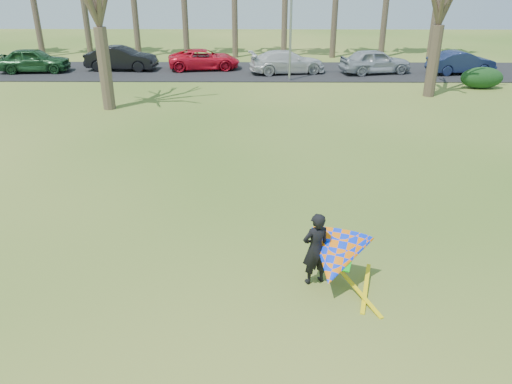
{
  "coord_description": "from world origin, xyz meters",
  "views": [
    {
      "loc": [
        0.13,
        -11.14,
        7.17
      ],
      "look_at": [
        0.0,
        2.0,
        1.1
      ],
      "focal_mm": 35.0,
      "sensor_mm": 36.0,
      "label": 1
    }
  ],
  "objects_px": {
    "car_4": "(375,61)",
    "car_5": "(461,62)",
    "car_3": "(287,62)",
    "car_1": "(121,58)",
    "kite_flyer": "(333,257)",
    "streetlight": "(294,10)",
    "car_0": "(34,60)",
    "car_2": "(204,59)"
  },
  "relations": [
    {
      "from": "car_2",
      "to": "car_5",
      "type": "xyz_separation_m",
      "value": [
        18.07,
        -1.32,
        0.05
      ]
    },
    {
      "from": "car_4",
      "to": "car_5",
      "type": "xyz_separation_m",
      "value": [
        5.97,
        -0.02,
        -0.07
      ]
    },
    {
      "from": "streetlight",
      "to": "car_1",
      "type": "bearing_deg",
      "value": 164.79
    },
    {
      "from": "streetlight",
      "to": "kite_flyer",
      "type": "bearing_deg",
      "value": -90.79
    },
    {
      "from": "car_0",
      "to": "car_1",
      "type": "relative_size",
      "value": 0.97
    },
    {
      "from": "car_3",
      "to": "car_4",
      "type": "distance_m",
      "value": 6.13
    },
    {
      "from": "car_1",
      "to": "car_5",
      "type": "distance_m",
      "value": 24.01
    },
    {
      "from": "car_1",
      "to": "car_3",
      "type": "xyz_separation_m",
      "value": [
        11.88,
        -0.93,
        -0.06
      ]
    },
    {
      "from": "car_1",
      "to": "kite_flyer",
      "type": "distance_m",
      "value": 28.88
    },
    {
      "from": "car_3",
      "to": "kite_flyer",
      "type": "height_order",
      "value": "kite_flyer"
    },
    {
      "from": "car_2",
      "to": "car_4",
      "type": "distance_m",
      "value": 12.16
    },
    {
      "from": "car_5",
      "to": "kite_flyer",
      "type": "relative_size",
      "value": 1.93
    },
    {
      "from": "car_0",
      "to": "car_5",
      "type": "xyz_separation_m",
      "value": [
        29.97,
        -0.2,
        -0.07
      ]
    },
    {
      "from": "car_0",
      "to": "car_1",
      "type": "bearing_deg",
      "value": -87.09
    },
    {
      "from": "car_3",
      "to": "car_4",
      "type": "xyz_separation_m",
      "value": [
        6.13,
        -0.05,
        0.07
      ]
    },
    {
      "from": "car_3",
      "to": "car_2",
      "type": "bearing_deg",
      "value": 67.71
    },
    {
      "from": "car_0",
      "to": "streetlight",
      "type": "bearing_deg",
      "value": -102.56
    },
    {
      "from": "streetlight",
      "to": "kite_flyer",
      "type": "xyz_separation_m",
      "value": [
        -0.32,
        -23.1,
        -3.6
      ]
    },
    {
      "from": "car_4",
      "to": "car_3",
      "type": "bearing_deg",
      "value": 76.97
    },
    {
      "from": "car_1",
      "to": "car_2",
      "type": "relative_size",
      "value": 0.98
    },
    {
      "from": "car_1",
      "to": "streetlight",
      "type": "bearing_deg",
      "value": -102.01
    },
    {
      "from": "car_4",
      "to": "car_5",
      "type": "relative_size",
      "value": 1.06
    },
    {
      "from": "car_3",
      "to": "kite_flyer",
      "type": "xyz_separation_m",
      "value": [
        -0.12,
        -25.45,
        0.04
      ]
    },
    {
      "from": "car_3",
      "to": "car_0",
      "type": "bearing_deg",
      "value": 79.2
    },
    {
      "from": "car_3",
      "to": "kite_flyer",
      "type": "relative_size",
      "value": 2.21
    },
    {
      "from": "car_1",
      "to": "kite_flyer",
      "type": "relative_size",
      "value": 2.09
    },
    {
      "from": "streetlight",
      "to": "car_4",
      "type": "distance_m",
      "value": 7.3
    },
    {
      "from": "car_1",
      "to": "car_4",
      "type": "xyz_separation_m",
      "value": [
        18.02,
        -0.98,
        0.01
      ]
    },
    {
      "from": "car_0",
      "to": "car_5",
      "type": "distance_m",
      "value": 29.98
    },
    {
      "from": "streetlight",
      "to": "car_0",
      "type": "bearing_deg",
      "value": 172.18
    },
    {
      "from": "streetlight",
      "to": "car_5",
      "type": "distance_m",
      "value": 12.66
    },
    {
      "from": "streetlight",
      "to": "car_0",
      "type": "height_order",
      "value": "streetlight"
    },
    {
      "from": "car_4",
      "to": "car_5",
      "type": "distance_m",
      "value": 5.97
    },
    {
      "from": "streetlight",
      "to": "car_1",
      "type": "xyz_separation_m",
      "value": [
        -12.08,
        3.28,
        -3.58
      ]
    },
    {
      "from": "streetlight",
      "to": "car_4",
      "type": "bearing_deg",
      "value": 21.2
    },
    {
      "from": "car_4",
      "to": "kite_flyer",
      "type": "relative_size",
      "value": 2.04
    },
    {
      "from": "car_1",
      "to": "car_3",
      "type": "height_order",
      "value": "car_1"
    },
    {
      "from": "car_0",
      "to": "car_4",
      "type": "bearing_deg",
      "value": -95.16
    },
    {
      "from": "car_3",
      "to": "car_4",
      "type": "bearing_deg",
      "value": -100.87
    },
    {
      "from": "car_2",
      "to": "kite_flyer",
      "type": "height_order",
      "value": "kite_flyer"
    },
    {
      "from": "car_2",
      "to": "car_4",
      "type": "bearing_deg",
      "value": -103.97
    },
    {
      "from": "car_5",
      "to": "car_0",
      "type": "bearing_deg",
      "value": 79.05
    }
  ]
}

